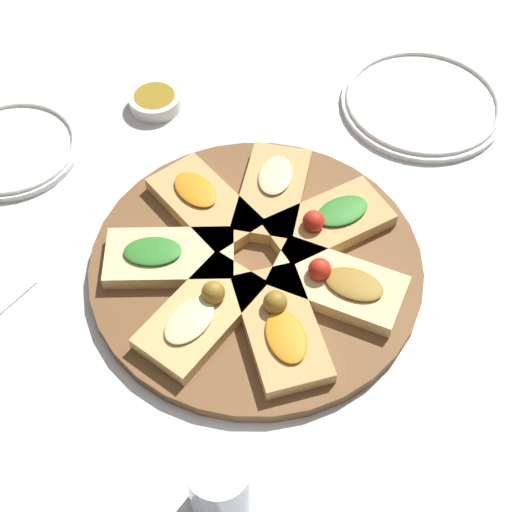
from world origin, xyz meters
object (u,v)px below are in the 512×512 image
object	(u,v)px
plate_right	(422,103)
dipping_bowl	(155,101)
water_glass	(220,485)
serving_board	(256,265)
plate_left	(12,149)

from	to	relation	value
plate_right	dipping_bowl	bearing A→B (deg)	-162.54
plate_right	water_glass	distance (m)	0.70
serving_board	water_glass	world-z (taller)	water_glass
plate_left	water_glass	size ratio (longest dim) A/B	1.92
dipping_bowl	serving_board	bearing A→B (deg)	-45.81
plate_right	dipping_bowl	world-z (taller)	dipping_bowl
plate_left	water_glass	bearing A→B (deg)	-40.24
plate_left	water_glass	world-z (taller)	water_glass
serving_board	water_glass	xyz separation A→B (m)	(0.06, -0.31, 0.04)
plate_left	plate_right	distance (m)	0.64
water_glass	plate_right	bearing A→B (deg)	81.81
plate_right	dipping_bowl	distance (m)	0.43
dipping_bowl	plate_left	bearing A→B (deg)	-136.27
plate_left	plate_right	world-z (taller)	same
serving_board	water_glass	distance (m)	0.31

